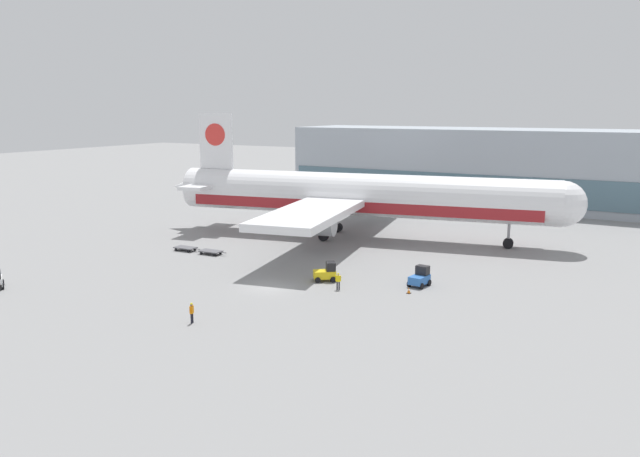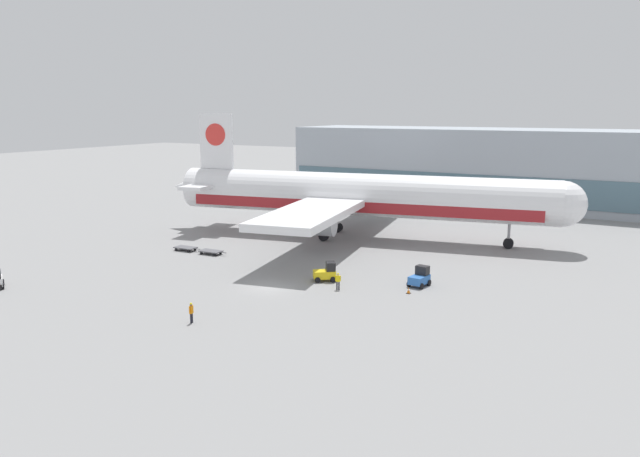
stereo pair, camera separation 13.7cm
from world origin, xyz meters
The scene contains 10 objects.
ground_plane centered at (0.00, 0.00, 0.00)m, with size 400.00×400.00×0.00m, color gray.
terminal_building centered at (12.60, 67.66, 6.99)m, with size 90.00×18.20×14.00m.
airplane_main centered at (-3.37, 26.43, 5.84)m, with size 57.65×48.66×17.00m.
baggage_tug_foreground centered at (12.93, 8.15, 0.88)m, with size 1.94×2.62×2.00m.
baggage_tug_mid centered at (3.71, 5.19, 0.88)m, with size 2.81×2.62×2.00m.
baggage_dolly_lead centered at (-18.50, 8.85, 0.39)m, with size 3.73×1.60×0.48m.
baggage_dolly_second centered at (-14.43, 8.82, 0.39)m, with size 3.73×1.60×0.48m.
ground_crew_near centered at (0.08, -11.75, 1.05)m, with size 0.29×0.56×1.77m.
ground_crew_far centered at (6.32, 2.85, 1.02)m, with size 0.54×0.33×1.74m.
traffic_cone_near centered at (12.90, 5.08, 0.31)m, with size 0.40×0.40×0.63m.
Camera 1 is at (33.58, -50.11, 17.67)m, focal length 35.00 mm.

